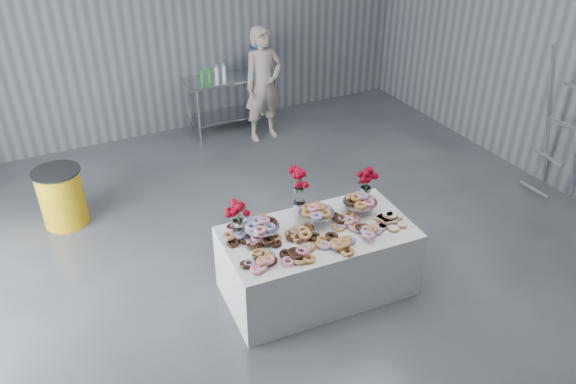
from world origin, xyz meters
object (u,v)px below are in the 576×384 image
object	(u,v)px
prep_table	(231,93)
trash_barrel	(62,197)
person	(263,84)
display_table	(317,261)
water_jug	(259,57)
stepladder	(563,124)

from	to	relation	value
prep_table	trash_barrel	size ratio (longest dim) A/B	2.04
person	display_table	bearing A→B (deg)	-112.58
water_jug	stepladder	bearing A→B (deg)	-57.33
display_table	water_jug	bearing A→B (deg)	73.53
trash_barrel	stepladder	xyz separation A→B (m)	(5.87, -2.21, 0.67)
water_jug	trash_barrel	size ratio (longest dim) A/B	0.75
stepladder	prep_table	bearing A→B (deg)	127.63
display_table	person	distance (m)	3.79
display_table	water_jug	world-z (taller)	water_jug
water_jug	person	xyz separation A→B (m)	(-0.17, -0.54, -0.26)
display_table	trash_barrel	bearing A→B (deg)	130.99
display_table	prep_table	size ratio (longest dim) A/B	1.27
display_table	trash_barrel	world-z (taller)	display_table
stepladder	display_table	bearing A→B (deg)	-175.46
display_table	trash_barrel	distance (m)	3.31
water_jug	person	distance (m)	0.63
prep_table	trash_barrel	distance (m)	3.35
water_jug	trash_barrel	world-z (taller)	water_jug
prep_table	water_jug	xyz separation A→B (m)	(0.50, -0.00, 0.53)
trash_barrel	water_jug	bearing A→B (deg)	25.87
trash_barrel	prep_table	bearing A→B (deg)	29.62
water_jug	stepladder	world-z (taller)	stepladder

